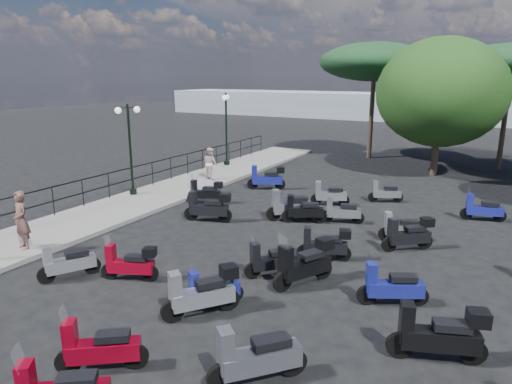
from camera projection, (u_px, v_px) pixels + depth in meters
The scene contains 33 objects.
ground at pixel (244, 251), 13.94m from camera, with size 120.00×120.00×0.00m, color black.
sidewalk at pixel (148, 199), 19.47m from camera, with size 3.00×30.00×0.15m, color slate.
railing at pixel (120, 178), 19.70m from camera, with size 0.04×26.04×1.10m.
lamp_post_1 at pixel (130, 144), 19.43m from camera, with size 0.52×1.11×3.88m.
lamp_post_2 at pixel (226, 124), 25.88m from camera, with size 0.67×1.12×4.09m.
woman at pixel (21, 220), 13.55m from camera, with size 0.65×0.43×1.78m, color brown.
pedestrian_far at pixel (210, 163), 22.69m from camera, with size 0.77×0.60×1.58m, color beige.
scooter_1 at pixel (130, 264), 11.87m from camera, with size 1.47×0.79×1.23m.
scooter_2 at pixel (67, 263), 11.96m from camera, with size 0.92×1.44×1.28m.
scooter_3 at pixel (208, 207), 16.61m from camera, with size 1.74×0.84×1.43m.
scooter_4 at pixel (206, 192), 18.98m from camera, with size 1.52×0.70×1.25m.
scooter_5 at pixel (267, 178), 21.27m from camera, with size 1.66×1.01×1.43m.
scooter_7 at pixel (202, 293), 10.09m from camera, with size 1.26×1.53×1.45m.
scooter_8 at pixel (212, 290), 10.54m from camera, with size 0.99×1.23×1.18m.
scooter_9 at pixel (290, 206), 16.79m from camera, with size 1.52×1.29×1.49m.
scooter_10 at pixel (303, 211), 16.51m from camera, with size 1.53×0.86×1.31m.
scooter_11 at pixel (329, 195), 18.71m from camera, with size 1.51×0.82×1.28m.
scooter_12 at pixel (99, 349), 8.21m from camera, with size 1.41×1.07×1.32m.
scooter_13 at pixel (256, 358), 7.86m from camera, with size 1.32×1.43×1.46m.
scooter_14 at pixel (271, 261), 12.12m from camera, with size 1.15×1.20×1.25m.
scooter_15 at pixel (325, 245), 13.16m from camera, with size 1.50×0.80×1.26m.
scooter_16 at pixel (342, 212), 16.49m from camera, with size 1.50×0.71×1.23m.
scooter_17 at pixel (385, 193), 19.17m from camera, with size 1.37×0.80×1.18m.
scooter_19 at pixel (439, 335), 8.47m from camera, with size 1.77×0.88×1.46m.
scooter_20 at pixel (304, 264), 11.58m from camera, with size 1.08×1.71×1.49m.
scooter_21 at pixel (391, 287), 10.58m from camera, with size 1.54×0.90×1.33m.
scooter_22 at pixel (401, 228), 14.71m from camera, with size 1.44×0.79×1.22m.
scooter_23 at pixel (482, 209), 16.73m from camera, with size 1.57×0.64×1.27m.
scooter_28 at pixel (408, 235), 13.89m from camera, with size 1.38×1.19×1.33m.
broadleaf_tree at pixel (441, 92), 23.30m from camera, with size 6.53×6.53×7.11m.
pine_0 at pixel (512, 63), 24.41m from camera, with size 5.79×5.79×6.87m.
pine_2 at pixel (375, 62), 27.99m from camera, with size 6.77×6.77×7.16m.
distant_hills at pixel (442, 108), 51.83m from camera, with size 70.00×8.00×3.00m, color gray.
Camera 1 is at (6.54, -11.28, 5.25)m, focal length 32.00 mm.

